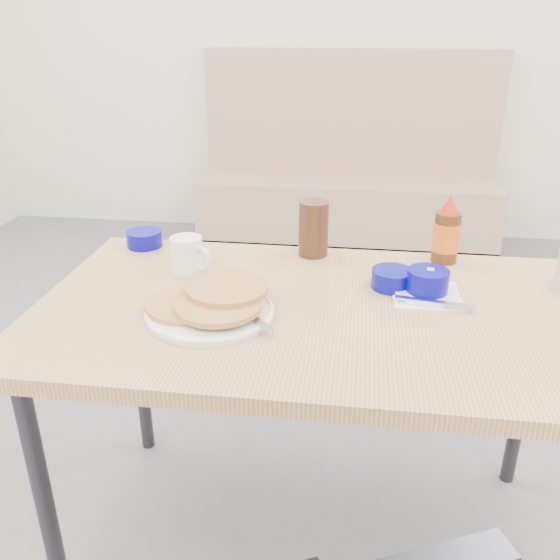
# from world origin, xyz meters

# --- Properties ---
(wall_back) EXTENTS (5.00, 0.06, 2.80)m
(wall_back) POSITION_xyz_m (0.00, 2.97, 1.40)
(wall_back) COLOR silver
(wall_back) RESTS_ON ground
(booth_bench) EXTENTS (1.90, 0.56, 1.22)m
(booth_bench) POSITION_xyz_m (0.00, 2.78, 0.35)
(booth_bench) COLOR tan
(booth_bench) RESTS_ON ground
(dining_table) EXTENTS (1.40, 0.80, 0.76)m
(dining_table) POSITION_xyz_m (0.00, 0.25, 0.70)
(dining_table) COLOR tan
(dining_table) RESTS_ON ground
(pancake_plate) EXTENTS (0.32, 0.31, 0.05)m
(pancake_plate) POSITION_xyz_m (-0.25, 0.18, 0.78)
(pancake_plate) COLOR white
(pancake_plate) RESTS_ON dining_table
(coffee_mug) EXTENTS (0.13, 0.09, 0.10)m
(coffee_mug) POSITION_xyz_m (-0.38, 0.41, 0.81)
(coffee_mug) COLOR white
(coffee_mug) RESTS_ON dining_table
(grits_setting) EXTENTS (0.20, 0.18, 0.07)m
(grits_setting) POSITION_xyz_m (0.26, 0.35, 0.79)
(grits_setting) COLOR white
(grits_setting) RESTS_ON dining_table
(creamer_bowl) EXTENTS (0.11, 0.11, 0.05)m
(creamer_bowl) POSITION_xyz_m (-0.57, 0.59, 0.78)
(creamer_bowl) COLOR #05067D
(creamer_bowl) RESTS_ON dining_table
(butter_bowl) EXTENTS (0.11, 0.11, 0.05)m
(butter_bowl) POSITION_xyz_m (0.18, 0.39, 0.78)
(butter_bowl) COLOR #05067D
(butter_bowl) RESTS_ON dining_table
(amber_tumbler) EXTENTS (0.11, 0.11, 0.16)m
(amber_tumbler) POSITION_xyz_m (-0.05, 0.59, 0.84)
(amber_tumbler) COLOR #3B2112
(amber_tumbler) RESTS_ON dining_table
(syrup_bottle) EXTENTS (0.07, 0.07, 0.20)m
(syrup_bottle) POSITION_xyz_m (0.33, 0.59, 0.84)
(syrup_bottle) COLOR #47230F
(syrup_bottle) RESTS_ON dining_table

